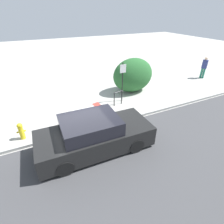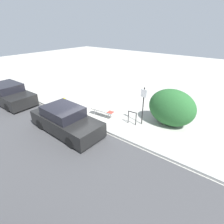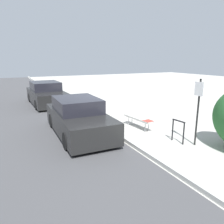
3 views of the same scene
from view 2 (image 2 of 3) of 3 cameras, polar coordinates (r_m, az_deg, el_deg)
ground_plane at (r=11.02m, az=-9.69°, el=-2.95°), size 60.00×60.00×0.00m
curb at (r=10.98m, az=-9.72°, el=-2.65°), size 60.00×0.20×0.13m
bench at (r=11.24m, az=-3.18°, el=0.49°), size 1.66×0.50×0.48m
bike_rack at (r=10.38m, az=6.60°, el=-1.50°), size 0.55×0.10×0.83m
sign_post at (r=10.09m, az=10.15°, el=2.94°), size 0.36×0.08×2.30m
fire_hydrant at (r=12.91m, az=-15.27°, el=3.05°), size 0.36×0.22×0.77m
shrub_hedge at (r=10.60m, az=18.87°, el=1.33°), size 2.71×1.76×2.18m
parked_car_near at (r=9.92m, az=-14.89°, el=-2.71°), size 4.38×1.90×1.43m
parked_car_far at (r=15.34m, az=-30.59°, el=4.99°), size 4.60×1.98×1.47m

